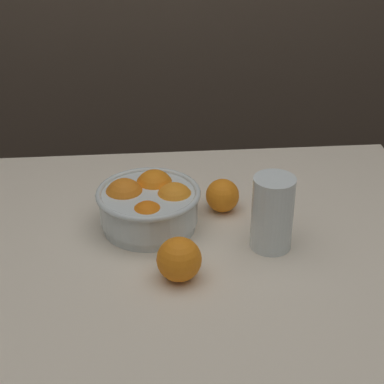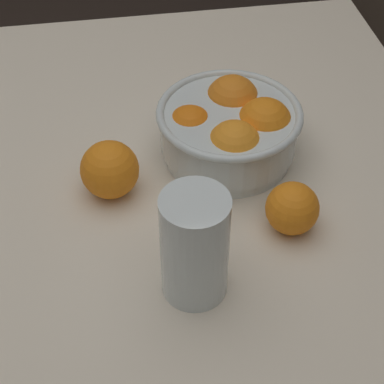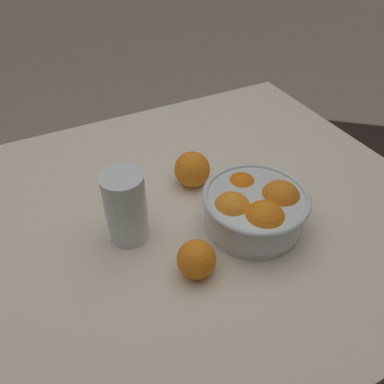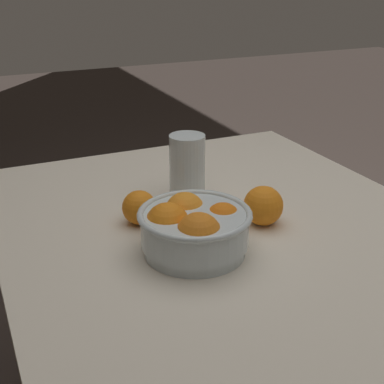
{
  "view_description": "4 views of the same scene",
  "coord_description": "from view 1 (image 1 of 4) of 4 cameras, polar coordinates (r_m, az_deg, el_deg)",
  "views": [
    {
      "loc": [
        -0.09,
        -1.02,
        1.49
      ],
      "look_at": [
        -0.0,
        0.09,
        0.85
      ],
      "focal_mm": 60.0,
      "sensor_mm": 36.0,
      "label": 1
    },
    {
      "loc": [
        0.63,
        -0.07,
        1.42
      ],
      "look_at": [
        0.06,
        0.03,
        0.84
      ],
      "focal_mm": 60.0,
      "sensor_mm": 36.0,
      "label": 2
    },
    {
      "loc": [
        0.27,
        0.54,
        1.33
      ],
      "look_at": [
        0.01,
        0.03,
        0.84
      ],
      "focal_mm": 35.0,
      "sensor_mm": 36.0,
      "label": 3
    },
    {
      "loc": [
        -0.89,
        0.48,
        1.27
      ],
      "look_at": [
        -0.01,
        0.07,
        0.85
      ],
      "focal_mm": 50.0,
      "sensor_mm": 36.0,
      "label": 4
    }
  ],
  "objects": [
    {
      "name": "dining_table",
      "position": [
        1.31,
        0.35,
        -8.82
      ],
      "size": [
        1.06,
        0.91,
        0.77
      ],
      "color": "beige",
      "rests_on": "ground_plane"
    },
    {
      "name": "fruit_bowl",
      "position": [
        1.31,
        -3.84,
        -1.13
      ],
      "size": [
        0.21,
        0.21,
        0.1
      ],
      "color": "silver",
      "rests_on": "dining_table"
    },
    {
      "name": "juice_glass",
      "position": [
        1.25,
        7.15,
        -2.16
      ],
      "size": [
        0.08,
        0.08,
        0.15
      ],
      "color": "#F4A314",
      "rests_on": "dining_table"
    },
    {
      "name": "orange_loose_near_bowl",
      "position": [
        1.38,
        2.72,
        -0.31
      ],
      "size": [
        0.07,
        0.07,
        0.07
      ],
      "primitive_type": "sphere",
      "color": "orange",
      "rests_on": "dining_table"
    },
    {
      "name": "orange_loose_front",
      "position": [
        1.17,
        -1.15,
        -6.01
      ],
      "size": [
        0.08,
        0.08,
        0.08
      ],
      "primitive_type": "sphere",
      "color": "orange",
      "rests_on": "dining_table"
    }
  ]
}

